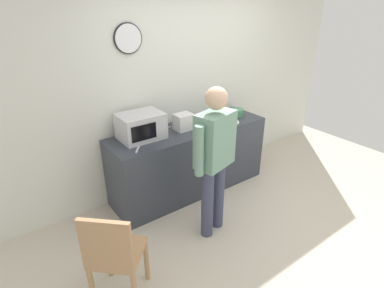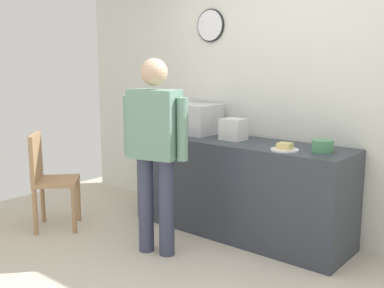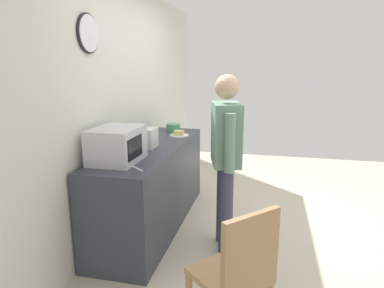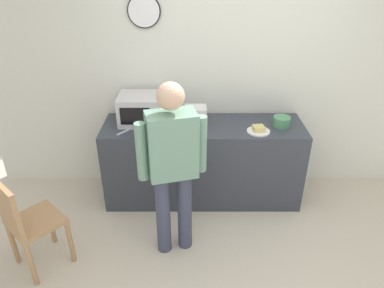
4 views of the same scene
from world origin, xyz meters
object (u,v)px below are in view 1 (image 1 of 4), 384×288
sandwich_plate (230,121)px  person_standing (214,153)px  salad_bowl (237,112)px  fork_utensil (165,128)px  wooden_chair (114,254)px  spoon_utensil (138,149)px  microwave (141,126)px  toaster (183,122)px

sandwich_plate → person_standing: bearing=-141.2°
salad_bowl → fork_utensil: bearing=169.2°
salad_bowl → wooden_chair: size_ratio=0.19×
spoon_utensil → wooden_chair: (-0.70, -0.90, -0.37)m
person_standing → wooden_chair: (-1.22, -0.24, -0.44)m
microwave → sandwich_plate: size_ratio=2.16×
sandwich_plate → wooden_chair: bearing=-156.2°
salad_bowl → wooden_chair: (-2.31, -1.05, -0.42)m
fork_utensil → person_standing: (-0.03, -1.02, 0.06)m
wooden_chair → sandwich_plate: bearing=23.8°
toaster → person_standing: person_standing is taller
microwave → wooden_chair: microwave is taller
toaster → spoon_utensil: size_ratio=1.29×
microwave → salad_bowl: microwave is taller
fork_utensil → person_standing: bearing=-91.8°
sandwich_plate → spoon_utensil: bearing=-179.7°
microwave → salad_bowl: size_ratio=2.84×
salad_bowl → wooden_chair: 2.58m
spoon_utensil → microwave: bearing=54.3°
sandwich_plate → wooden_chair: sandwich_plate is taller
wooden_chair → microwave: bearing=52.7°
spoon_utensil → person_standing: 0.85m
sandwich_plate → spoon_utensil: 1.36m
toaster → person_standing: size_ratio=0.13×
toaster → wooden_chair: (-1.42, -1.08, -0.47)m
microwave → fork_utensil: bearing=15.9°
spoon_utensil → sandwich_plate: bearing=0.3°
sandwich_plate → spoon_utensil: size_ratio=1.36×
spoon_utensil → wooden_chair: wooden_chair is taller
fork_utensil → person_standing: person_standing is taller
toaster → wooden_chair: toaster is taller
fork_utensil → spoon_utensil: 0.66m
spoon_utensil → wooden_chair: bearing=-127.8°
sandwich_plate → salad_bowl: size_ratio=1.32×
microwave → spoon_utensil: bearing=-125.7°
wooden_chair → fork_utensil: bearing=45.1°
salad_bowl → toaster: (-0.89, 0.02, 0.05)m
salad_bowl → spoon_utensil: 1.63m
sandwich_plate → fork_utensil: size_ratio=1.36×
salad_bowl → person_standing: size_ratio=0.11×
toaster → fork_utensil: 0.26m
fork_utensil → sandwich_plate: bearing=-23.6°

